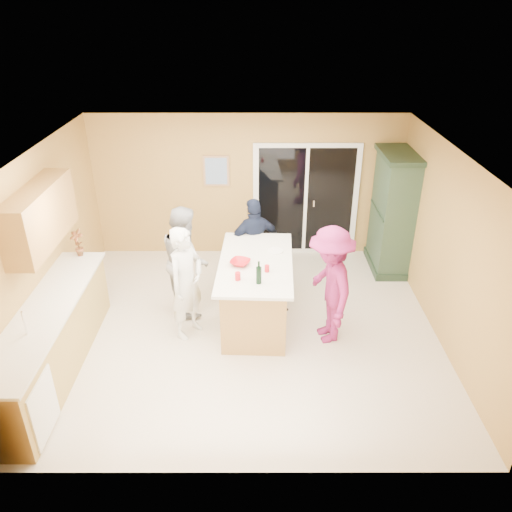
{
  "coord_description": "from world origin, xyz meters",
  "views": [
    {
      "loc": [
        0.15,
        -6.0,
        4.35
      ],
      "look_at": [
        0.15,
        0.1,
        1.15
      ],
      "focal_mm": 35.0,
      "sensor_mm": 36.0,
      "label": 1
    }
  ],
  "objects_px": {
    "kitchen_island": "(256,293)",
    "woman_grey": "(185,260)",
    "woman_white": "(186,283)",
    "woman_navy": "(255,244)",
    "green_hutch": "(392,214)",
    "woman_magenta": "(330,285)"
  },
  "relations": [
    {
      "from": "kitchen_island",
      "to": "woman_grey",
      "type": "relative_size",
      "value": 1.16
    },
    {
      "from": "woman_white",
      "to": "woman_navy",
      "type": "relative_size",
      "value": 1.07
    },
    {
      "from": "green_hutch",
      "to": "woman_white",
      "type": "height_order",
      "value": "green_hutch"
    },
    {
      "from": "woman_grey",
      "to": "woman_magenta",
      "type": "distance_m",
      "value": 2.2
    },
    {
      "from": "green_hutch",
      "to": "kitchen_island",
      "type": "bearing_deg",
      "value": -144.29
    },
    {
      "from": "green_hutch",
      "to": "woman_navy",
      "type": "height_order",
      "value": "green_hutch"
    },
    {
      "from": "green_hutch",
      "to": "woman_navy",
      "type": "relative_size",
      "value": 1.35
    },
    {
      "from": "kitchen_island",
      "to": "woman_navy",
      "type": "xyz_separation_m",
      "value": [
        -0.02,
        1.02,
        0.31
      ]
    },
    {
      "from": "kitchen_island",
      "to": "green_hutch",
      "type": "height_order",
      "value": "green_hutch"
    },
    {
      "from": "woman_white",
      "to": "woman_navy",
      "type": "height_order",
      "value": "woman_white"
    },
    {
      "from": "green_hutch",
      "to": "woman_magenta",
      "type": "xyz_separation_m",
      "value": [
        -1.34,
        -2.1,
        -0.17
      ]
    },
    {
      "from": "woman_white",
      "to": "green_hutch",
      "type": "bearing_deg",
      "value": -25.71
    },
    {
      "from": "kitchen_island",
      "to": "woman_magenta",
      "type": "height_order",
      "value": "woman_magenta"
    },
    {
      "from": "green_hutch",
      "to": "woman_magenta",
      "type": "relative_size",
      "value": 1.23
    },
    {
      "from": "green_hutch",
      "to": "woman_white",
      "type": "relative_size",
      "value": 1.27
    },
    {
      "from": "woman_grey",
      "to": "woman_navy",
      "type": "distance_m",
      "value": 1.23
    },
    {
      "from": "kitchen_island",
      "to": "woman_white",
      "type": "height_order",
      "value": "woman_white"
    },
    {
      "from": "kitchen_island",
      "to": "woman_navy",
      "type": "bearing_deg",
      "value": 93.25
    },
    {
      "from": "woman_grey",
      "to": "woman_navy",
      "type": "xyz_separation_m",
      "value": [
        1.04,
        0.66,
        -0.07
      ]
    },
    {
      "from": "green_hutch",
      "to": "woman_white",
      "type": "xyz_separation_m",
      "value": [
        -3.3,
        -1.99,
        -0.19
      ]
    },
    {
      "from": "kitchen_island",
      "to": "woman_white",
      "type": "xyz_separation_m",
      "value": [
        -0.96,
        -0.3,
        0.36
      ]
    },
    {
      "from": "woman_grey",
      "to": "woman_magenta",
      "type": "relative_size",
      "value": 0.99
    }
  ]
}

